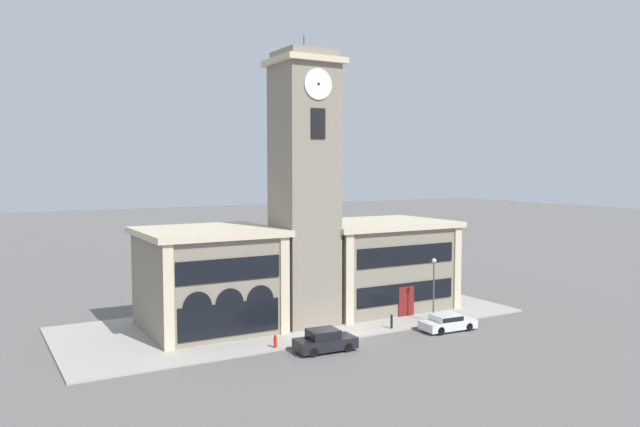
{
  "coord_description": "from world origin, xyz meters",
  "views": [
    {
      "loc": [
        -22.57,
        -36.47,
        12.15
      ],
      "look_at": [
        0.18,
        3.21,
        8.75
      ],
      "focal_mm": 35.0,
      "sensor_mm": 36.0,
      "label": 1
    }
  ],
  "objects_px": {
    "parked_car_near": "(325,340)",
    "parked_car_mid": "(447,322)",
    "street_lamp": "(434,279)",
    "fire_hydrant": "(275,341)",
    "bollard": "(392,321)"
  },
  "relations": [
    {
      "from": "bollard",
      "to": "parked_car_mid",
      "type": "bearing_deg",
      "value": -30.95
    },
    {
      "from": "parked_car_near",
      "to": "bollard",
      "type": "height_order",
      "value": "parked_car_near"
    },
    {
      "from": "street_lamp",
      "to": "parked_car_near",
      "type": "bearing_deg",
      "value": -168.71
    },
    {
      "from": "street_lamp",
      "to": "fire_hydrant",
      "type": "bearing_deg",
      "value": -178.83
    },
    {
      "from": "parked_car_mid",
      "to": "street_lamp",
      "type": "bearing_deg",
      "value": 80.07
    },
    {
      "from": "street_lamp",
      "to": "bollard",
      "type": "xyz_separation_m",
      "value": [
        -4.09,
        -0.09,
        -2.81
      ]
    },
    {
      "from": "parked_car_mid",
      "to": "bollard",
      "type": "bearing_deg",
      "value": 152.69
    },
    {
      "from": "parked_car_near",
      "to": "bollard",
      "type": "distance_m",
      "value": 7.35
    },
    {
      "from": "parked_car_near",
      "to": "bollard",
      "type": "relative_size",
      "value": 3.92
    },
    {
      "from": "street_lamp",
      "to": "fire_hydrant",
      "type": "relative_size",
      "value": 5.7
    },
    {
      "from": "parked_car_near",
      "to": "bollard",
      "type": "bearing_deg",
      "value": 20.49
    },
    {
      "from": "parked_car_near",
      "to": "street_lamp",
      "type": "height_order",
      "value": "street_lamp"
    },
    {
      "from": "bollard",
      "to": "fire_hydrant",
      "type": "distance_m",
      "value": 9.72
    },
    {
      "from": "parked_car_near",
      "to": "parked_car_mid",
      "type": "relative_size",
      "value": 0.98
    },
    {
      "from": "parked_car_near",
      "to": "parked_car_mid",
      "type": "bearing_deg",
      "value": 3.64
    }
  ]
}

